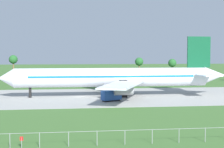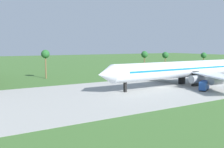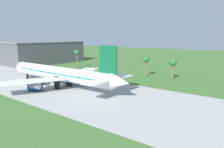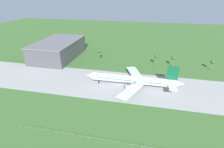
# 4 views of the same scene
# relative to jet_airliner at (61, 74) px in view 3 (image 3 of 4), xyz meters

# --- Properties ---
(ground_plane) EXTENTS (600.00, 600.00, 0.00)m
(ground_plane) POSITION_rel_jet_airliner_xyz_m (-10.64, 0.55, -5.73)
(ground_plane) COLOR #3D662D
(taxiway_strip) EXTENTS (320.00, 44.00, 0.02)m
(taxiway_strip) POSITION_rel_jet_airliner_xyz_m (-10.64, 0.55, -5.72)
(taxiway_strip) COLOR #9E9E99
(taxiway_strip) RESTS_ON ground_plane
(jet_airliner) EXTENTS (69.24, 52.33, 18.20)m
(jet_airliner) POSITION_rel_jet_airliner_xyz_m (0.00, 0.00, 0.00)
(jet_airliner) COLOR silver
(jet_airliner) RESTS_ON ground_plane
(baggage_tug) EXTENTS (5.89, 4.30, 2.97)m
(baggage_tug) POSITION_rel_jet_airliner_xyz_m (-2.98, -10.32, -4.15)
(baggage_tug) COLOR black
(baggage_tug) RESTS_ON ground_plane
(terminal_building) EXTENTS (36.72, 61.20, 17.11)m
(terminal_building) POSITION_rel_jet_airliner_xyz_m (-82.49, 46.87, 2.84)
(terminal_building) COLOR #47474C
(terminal_building) RESTS_ON ground_plane
(palm_tree_row) EXTENTS (103.84, 3.60, 12.27)m
(palm_tree_row) POSITION_rel_jet_airliner_xyz_m (17.77, 43.83, 3.15)
(palm_tree_row) COLOR brown
(palm_tree_row) RESTS_ON ground_plane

